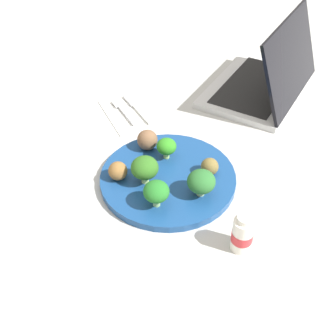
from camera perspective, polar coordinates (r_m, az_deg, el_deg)
name	(u,v)px	position (r m, az deg, el deg)	size (l,w,h in m)	color
ground_plane	(168,181)	(0.88, 0.00, -1.75)	(4.00, 4.00, 0.00)	#B2B2AD
plate	(168,178)	(0.88, 0.00, -1.37)	(0.28, 0.28, 0.02)	navy
broccoli_floret_near_rim	(145,169)	(0.83, -3.08, -0.10)	(0.06, 0.06, 0.06)	#A8CB74
broccoli_floret_back_left	(166,147)	(0.90, -0.21, 2.87)	(0.04, 0.04, 0.05)	#A7C86B
broccoli_floret_mid_left	(201,182)	(0.81, 4.48, -1.85)	(0.06, 0.06, 0.06)	#91B981
broccoli_floret_front_left	(156,192)	(0.79, -1.58, -3.21)	(0.05, 0.05, 0.06)	#8EBF75
meatball_back_right	(210,167)	(0.87, 5.60, 0.19)	(0.04, 0.04, 0.04)	brown
meatball_back_left	(118,171)	(0.86, -6.74, -0.39)	(0.04, 0.04, 0.04)	brown
meatball_center	(147,140)	(0.93, -2.79, 3.80)	(0.05, 0.05, 0.05)	brown
napkin	(131,112)	(1.08, -4.94, 7.49)	(0.17, 0.12, 0.01)	white
fork	(123,111)	(1.08, -6.02, 7.67)	(0.12, 0.03, 0.01)	silver
knife	(137,107)	(1.09, -4.23, 8.12)	(0.15, 0.03, 0.01)	white
yogurt_bottle	(242,234)	(0.75, 9.94, -8.72)	(0.04, 0.04, 0.08)	white
laptop	(266,80)	(1.17, 12.98, 11.36)	(0.37, 0.39, 0.21)	silver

